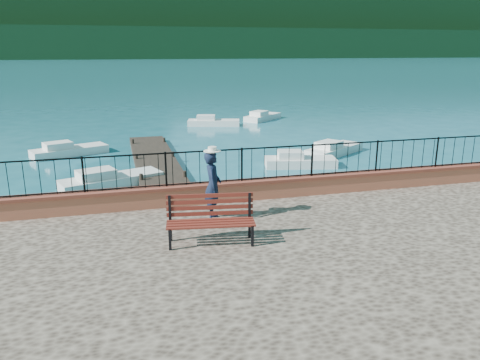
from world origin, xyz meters
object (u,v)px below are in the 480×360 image
person (213,186)px  park_bench (211,230)px  boat_4 (214,120)px  boat_5 (263,115)px  boat_3 (69,148)px  boat_2 (334,147)px  boat_1 (301,158)px  boat_0 (111,176)px

person → park_bench: bearing=179.5°
boat_4 → park_bench: bearing=-86.8°
boat_5 → person: bearing=-152.2°
park_bench → boat_5: bearing=78.5°
boat_3 → park_bench: bearing=-97.2°
person → boat_5: bearing=-7.3°
person → boat_2: 14.68m
boat_4 → boat_5: (4.42, 1.80, 0.00)m
boat_5 → boat_4: bearing=160.5°
park_bench → boat_1: (6.62, 10.77, -1.13)m
park_bench → boat_2: (9.47, 12.93, -1.13)m
boat_1 → boat_5: same height
park_bench → boat_4: size_ratio=0.54×
boat_0 → boat_4: 16.39m
park_bench → boat_0: 10.02m
boat_1 → boat_2: (2.85, 2.16, 0.00)m
person → boat_1: person is taller
person → boat_3: (-4.80, 14.83, -1.71)m
boat_0 → boat_4: (7.44, 14.61, 0.00)m
park_bench → boat_1: bearing=67.0°
boat_0 → person: bearing=-92.2°
boat_0 → boat_2: size_ratio=1.05×
person → boat_0: size_ratio=0.44×
person → boat_4: bearing=1.4°
park_bench → boat_4: bearing=86.6°
park_bench → boat_0: bearing=111.8°
person → boat_4: (4.80, 22.78, -1.71)m
boat_2 → boat_5: size_ratio=1.04×
person → boat_4: size_ratio=0.48×
boat_0 → boat_5: (11.85, 16.41, 0.00)m
person → boat_4: person is taller
boat_2 → boat_3: size_ratio=1.01×
park_bench → boat_4: park_bench is taller
park_bench → boat_4: (5.17, 24.31, -1.13)m
boat_4 → boat_2: bearing=-54.1°
person → boat_2: (9.10, 11.39, -1.71)m
boat_1 → boat_0: bearing=-160.5°
boat_2 → boat_4: bearing=77.9°
boat_2 → boat_5: 13.18m
park_bench → boat_0: size_ratio=0.50×
park_bench → boat_5: (9.59, 26.11, -1.13)m
boat_0 → boat_1: (8.88, 1.07, 0.00)m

